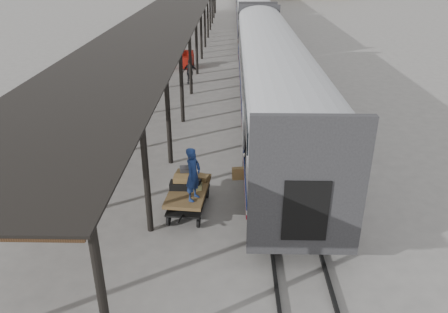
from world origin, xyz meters
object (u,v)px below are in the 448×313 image
Objects in this scene: baggage_cart at (188,194)px; luggage_tug at (187,60)px; porter at (193,174)px; pedestrian at (190,72)px.

luggage_tug is at bearing 101.19° from baggage_cart.
porter is at bearing -79.34° from luggage_tug.
pedestrian is at bearing 29.02° from porter.
porter is at bearing 85.00° from pedestrian.
pedestrian reaches higher than luggage_tug.
baggage_cart is at bearing 84.34° from pedestrian.
porter is (0.25, -0.65, 1.11)m from baggage_cart.
pedestrian is at bearing 100.51° from baggage_cart.
porter reaches higher than baggage_cart.
luggage_tug is 0.89× the size of pedestrian.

